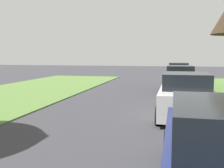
{
  "coord_description": "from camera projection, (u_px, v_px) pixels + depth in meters",
  "views": [
    {
      "loc": [
        1.6,
        3.49,
        2.19
      ],
      "look_at": [
        -0.28,
        11.82,
        1.27
      ],
      "focal_mm": 42.35,
      "sensor_mm": 36.0,
      "label": 1
    }
  ],
  "objects": [
    {
      "name": "parked_sedan_black",
      "position": [
        180.0,
        79.0,
        16.61
      ],
      "size": [
        1.98,
        4.42,
        1.57
      ],
      "color": "black",
      "rests_on": "ground"
    },
    {
      "name": "parked_sedan_silver",
      "position": [
        178.0,
        72.0,
        23.19
      ],
      "size": [
        1.98,
        4.42,
        1.57
      ],
      "color": "#BCBCC1",
      "rests_on": "ground"
    },
    {
      "name": "parked_sedan_white",
      "position": [
        185.0,
        96.0,
        9.65
      ],
      "size": [
        1.98,
        4.42,
        1.57
      ],
      "color": "white",
      "rests_on": "ground"
    }
  ]
}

